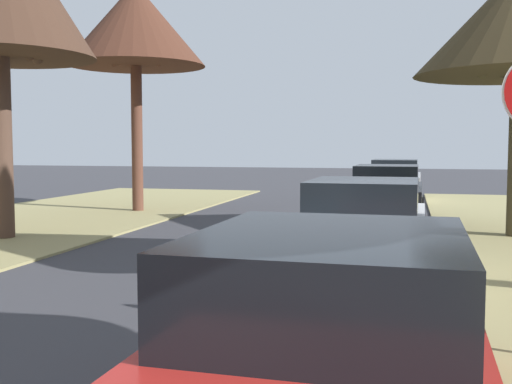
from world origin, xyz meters
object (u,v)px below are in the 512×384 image
at_px(parked_sedan_red, 334,358).
at_px(parked_sedan_silver, 395,182).
at_px(street_tree_left_far, 135,26).
at_px(parked_sedan_black, 387,196).
at_px(parked_sedan_white, 365,233).

distance_m(parked_sedan_red, parked_sedan_silver, 19.70).
relative_size(street_tree_left_far, parked_sedan_black, 1.59).
relative_size(street_tree_left_far, parked_sedan_red, 1.59).
height_order(street_tree_left_far, parked_sedan_black, street_tree_left_far).
relative_size(parked_sedan_white, parked_sedan_silver, 1.00).
bearing_deg(parked_sedan_white, parked_sedan_silver, 89.29).
bearing_deg(parked_sedan_red, parked_sedan_silver, 90.09).
bearing_deg(parked_sedan_silver, parked_sedan_black, -90.61).
xyz_separation_m(parked_sedan_red, parked_sedan_black, (-0.10, 12.98, 0.00)).
xyz_separation_m(parked_sedan_red, parked_sedan_silver, (-0.03, 19.70, 0.00)).
relative_size(parked_sedan_red, parked_sedan_white, 1.00).
bearing_deg(parked_sedan_silver, street_tree_left_far, -143.64).
distance_m(parked_sedan_white, parked_sedan_silver, 13.90).
bearing_deg(street_tree_left_far, parked_sedan_white, -46.88).
xyz_separation_m(street_tree_left_far, parked_sedan_red, (7.84, -13.95, -5.06)).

